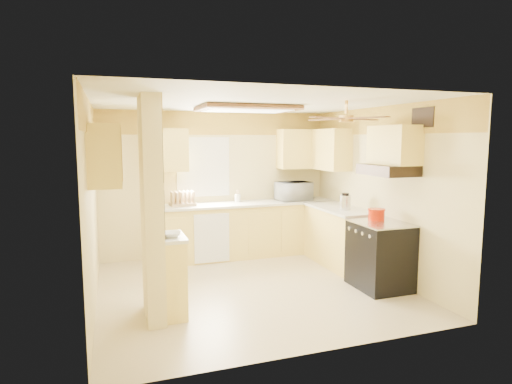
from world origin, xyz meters
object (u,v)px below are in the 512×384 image
object	(u,v)px
bowl	(171,234)
stove	(380,255)
kettle	(345,202)
dutch_oven	(376,214)
microwave	(294,191)

from	to	relation	value
bowl	stove	bearing A→B (deg)	1.38
stove	kettle	bearing A→B (deg)	90.56
kettle	dutch_oven	bearing A→B (deg)	-87.21
microwave	bowl	size ratio (longest dim) A/B	2.59
microwave	stove	bearing A→B (deg)	95.55
stove	dutch_oven	xyz separation A→B (m)	(0.03, 0.16, 0.54)
microwave	kettle	world-z (taller)	microwave
bowl	dutch_oven	world-z (taller)	dutch_oven
stove	kettle	distance (m)	1.11
stove	bowl	world-z (taller)	bowl
dutch_oven	stove	bearing A→B (deg)	-100.39
bowl	dutch_oven	distance (m)	2.86
bowl	microwave	bearing A→B (deg)	41.66
dutch_oven	kettle	bearing A→B (deg)	92.79
microwave	dutch_oven	xyz separation A→B (m)	(0.38, -1.97, -0.11)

